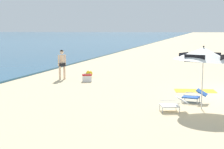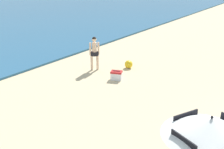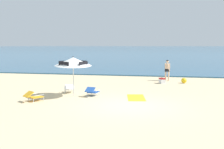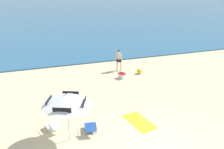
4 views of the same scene
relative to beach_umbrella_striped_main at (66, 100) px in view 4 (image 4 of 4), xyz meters
The scene contains 8 objects.
ground_plane 4.18m from the beach_umbrella_striped_main, 27.39° to the right, with size 800.00×800.00×0.00m, color #D1BA8E.
beach_umbrella_striped_main is the anchor object (origin of this frame).
lounge_chair_beside_umbrella 1.98m from the beach_umbrella_striped_main, 123.45° to the left, with size 0.78×1.01×0.52m.
lounge_chair_facing_sea 1.94m from the beach_umbrella_striped_main, 14.18° to the left, with size 0.68×0.97×0.52m.
person_standing_near_shore 9.14m from the beach_umbrella_striped_main, 55.78° to the left, with size 0.41×0.40×1.65m.
cooler_box 7.78m from the beach_umbrella_striped_main, 51.32° to the left, with size 0.52×0.59×0.43m.
beach_ball 9.13m from the beach_umbrella_striped_main, 45.09° to the left, with size 0.39×0.39×0.39m, color yellow.
beach_towel 3.94m from the beach_umbrella_striped_main, ahead, with size 0.90×1.80×0.01m, color gold.
Camera 4 is at (-4.28, -6.68, 6.12)m, focal length 36.90 mm.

